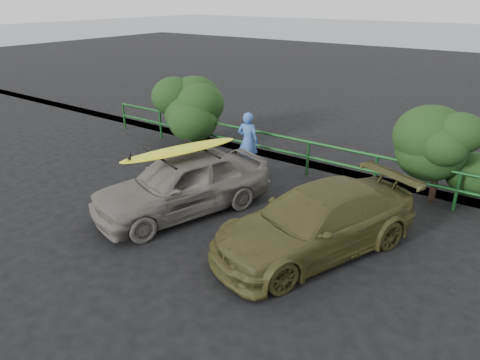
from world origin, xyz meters
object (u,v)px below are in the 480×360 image
Objects in this scene: surfboard at (181,150)px; man at (248,141)px; olive_vehicle at (316,221)px; sedan at (183,183)px; guardrail at (278,151)px.

man is at bearing 114.06° from surfboard.
olive_vehicle is at bearing 23.60° from surfboard.
olive_vehicle is at bearing 23.60° from sedan.
man is (-0.66, -0.67, 0.36)m from guardrail.
sedan is (-0.37, -3.83, 0.22)m from guardrail.
surfboard reaches higher than sedan.
guardrail is 3.06× the size of olive_vehicle.
guardrail is 4.72× the size of surfboard.
sedan is at bearing 83.42° from man.
man is at bearing 164.63° from olive_vehicle.
surfboard is at bearing -152.43° from olive_vehicle.
olive_vehicle reaches higher than guardrail.
sedan is 3.18m from man.
man is 3.26m from surfboard.
guardrail is at bearing 103.34° from sedan.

